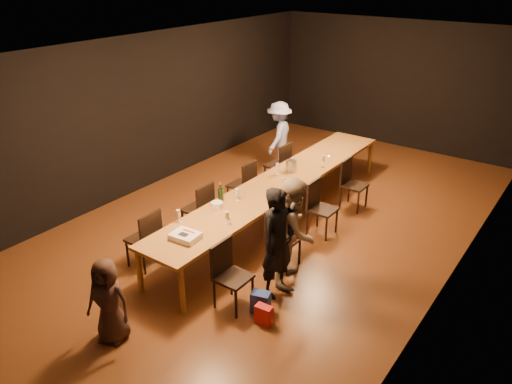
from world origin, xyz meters
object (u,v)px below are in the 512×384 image
Objects in this scene: woman_tan at (294,231)px; child at (108,301)px; man_blue at (279,136)px; chair_right_0 at (233,277)px; chair_left_3 at (277,165)px; table at (280,184)px; chair_left_1 at (197,208)px; woman_birthday at (278,243)px; plate_stack at (217,205)px; chair_right_1 at (283,239)px; champagne_bottle at (220,192)px; ice_bucket at (291,166)px; chair_left_0 at (143,238)px; birthday_cake at (185,236)px; chair_right_3 at (355,185)px; chair_left_2 at (241,184)px; chair_right_2 at (323,209)px.

woman_tan reaches higher than child.
man_blue reaches higher than child.
chair_right_0 is 1.00× the size of chair_left_3.
table is at bearing 16.78° from woman_tan.
man_blue is (-0.52, 0.84, 0.28)m from chair_left_3.
woman_birthday is (2.00, -0.60, 0.33)m from chair_left_1.
chair_left_1 is 5.16× the size of plate_stack.
chair_right_1 is 2.94m from chair_left_3.
champagne_bottle is 1.59× the size of ice_bucket.
woman_tan is at bearing -63.53° from chair_left_0.
woman_birthday is 1.27m from birthday_cake.
chair_right_3 is at bearing 64.01° from champagne_bottle.
chair_right_1 reaches higher than table.
chair_left_2 is at bearing -125.22° from chair_right_1.
chair_right_2 is at bearing 0.00° from table.
chair_left_2 is at bearing -180.00° from chair_left_3.
table is at bearing -144.69° from chair_right_1.
champagne_bottle is (-1.18, -0.01, 0.45)m from chair_right_1.
chair_right_2 is at bearing 180.00° from chair_right_0.
chair_right_0 is 3.06m from ice_bucket.
child is (0.89, -4.96, 0.09)m from chair_left_3.
chair_left_0 and chair_left_2 have the same top height.
ice_bucket reaches higher than chair_left_0.
ice_bucket is at bearing 70.92° from child.
chair_right_2 is 2.08m from chair_left_1.
chair_right_2 and chair_left_2 have the same top height.
champagne_bottle reaches higher than chair_right_1.
chair_right_0 is at bearing 38.44° from child.
birthday_cake is 1.24m from champagne_bottle.
child is (0.89, -3.76, 0.09)m from chair_left_2.
chair_right_3 is at bearing -25.28° from chair_left_0.
child reaches higher than chair_left_1.
chair_left_0 is at bearing -180.00° from chair_left_2.
man_blue is at bearing 39.03° from woman_birthday.
champagne_bottle reaches higher than table.
chair_left_3 is 2.30× the size of birthday_cake.
woman_birthday is (0.30, -0.60, 0.33)m from chair_right_1.
chair_left_2 is at bearing -144.69° from chair_right_0.
ice_bucket is at bearing 25.55° from man_blue.
man_blue is at bearing -110.80° from chair_right_3.
plate_stack is (-1.07, -2.63, 0.34)m from chair_right_3.
table is 3.76m from child.
chair_left_1 is 1.20m from chair_left_2.
man_blue is at bearing 13.65° from woman_tan.
chair_right_2 is 2.80× the size of champagne_bottle.
child is at bearing -0.42° from man_blue.
chair_right_3 is at bearing 67.83° from plate_stack.
woman_birthday is at bearing 22.56° from birthday_cake.
man_blue is 1.33× the size of child.
woman_birthday is at bearing 5.70° from chair_right_3.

